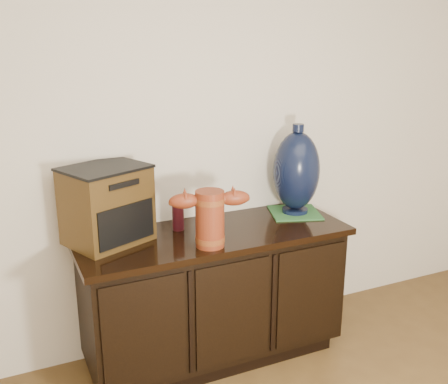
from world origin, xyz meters
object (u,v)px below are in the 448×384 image
tv_radio (107,205)px  lamp_base (296,171)px  spray_can (178,214)px  terracotta_vessel (210,215)px  sideboard (214,294)px

tv_radio → lamp_base: lamp_base is taller
spray_can → lamp_base: bearing=-2.6°
tv_radio → spray_can: bearing=-21.5°
terracotta_vessel → spray_can: size_ratio=2.21×
sideboard → terracotta_vessel: size_ratio=3.60×
sideboard → terracotta_vessel: bearing=-118.2°
spray_can → tv_radio: bearing=-178.3°
terracotta_vessel → lamp_base: bearing=34.1°
sideboard → terracotta_vessel: terracotta_vessel is taller
lamp_base → spray_can: (-0.72, 0.03, -0.17)m
terracotta_vessel → lamp_base: (0.65, 0.25, 0.09)m
spray_can → sideboard: bearing=-35.9°
tv_radio → spray_can: size_ratio=2.63×
sideboard → spray_can: (-0.16, 0.11, 0.46)m
tv_radio → spray_can: (0.38, 0.01, -0.11)m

